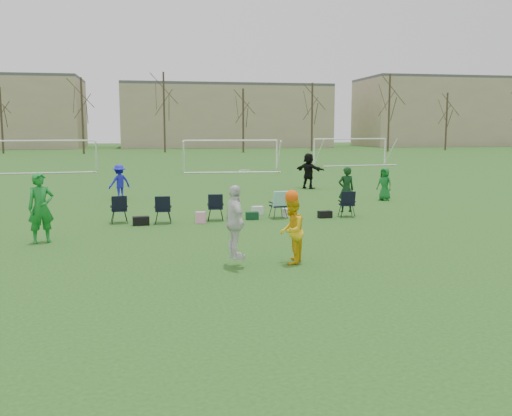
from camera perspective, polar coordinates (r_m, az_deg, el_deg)
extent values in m
plane|color=#204A17|center=(12.89, -0.17, -6.67)|extent=(260.00, 260.00, 0.00)
imported|color=#157927|center=(17.43, -20.71, 0.01)|extent=(0.86, 0.73, 2.02)
imported|color=#191ABF|center=(27.27, -13.50, 2.53)|extent=(1.21, 1.06, 1.63)
imported|color=#126724|center=(26.88, 12.74, 2.36)|extent=(0.81, 0.88, 1.51)
imported|color=black|center=(31.63, 5.28, 3.73)|extent=(1.59, 1.78, 1.96)
imported|color=white|center=(13.40, -2.09, -1.42)|extent=(0.61, 1.09, 1.75)
imported|color=yellow|center=(13.81, 3.56, -2.29)|extent=(0.88, 0.97, 1.61)
sphere|color=#FF530D|center=(13.69, 3.59, 1.15)|extent=(0.32, 0.32, 0.32)
cylinder|color=white|center=(13.38, -1.17, 3.76)|extent=(0.27, 0.27, 0.07)
imported|color=#0E3314|center=(21.64, 9.01, 1.84)|extent=(0.63, 0.41, 1.71)
cube|color=black|center=(19.79, -11.43, -1.27)|extent=(0.58, 0.35, 0.30)
cube|color=pink|center=(19.89, -5.54, -0.96)|extent=(0.39, 0.29, 0.40)
cube|color=#0F381E|center=(20.64, -0.39, -0.77)|extent=(0.46, 0.29, 0.28)
cube|color=white|center=(21.82, 0.15, -0.25)|extent=(0.44, 0.32, 0.32)
cylinder|color=white|center=(21.34, 3.01, -0.47)|extent=(0.26, 0.26, 0.30)
cube|color=black|center=(21.18, 6.91, -0.64)|extent=(0.53, 0.32, 0.26)
cube|color=black|center=(20.45, -13.53, -0.11)|extent=(0.66, 0.66, 0.96)
cube|color=black|center=(20.08, -9.28, -0.14)|extent=(0.64, 0.64, 0.96)
cube|color=black|center=(20.48, -4.07, 0.10)|extent=(0.66, 0.66, 0.96)
cube|color=black|center=(20.99, 2.23, 0.30)|extent=(0.68, 0.68, 0.96)
cube|color=black|center=(21.61, 9.07, 0.43)|extent=(0.67, 0.67, 0.96)
cylinder|color=white|center=(46.81, -15.68, 5.06)|extent=(0.12, 0.12, 2.40)
cylinder|color=white|center=(46.92, -20.22, 6.34)|extent=(7.28, 0.76, 0.12)
cylinder|color=white|center=(44.65, -7.25, 5.16)|extent=(0.12, 0.12, 2.40)
cylinder|color=white|center=(45.16, 2.09, 5.25)|extent=(0.12, 0.12, 2.40)
cylinder|color=white|center=(44.72, -2.57, 6.76)|extent=(7.29, 0.63, 0.12)
cylinder|color=white|center=(51.91, 5.83, 5.55)|extent=(0.12, 0.12, 2.40)
cylinder|color=white|center=(55.32, 12.76, 5.54)|extent=(0.12, 0.12, 2.40)
cylinder|color=white|center=(53.49, 9.43, 6.84)|extent=(7.25, 1.13, 0.12)
cylinder|color=#382B21|center=(86.07, -24.10, 8.00)|extent=(0.28, 0.28, 9.00)
cylinder|color=#382B21|center=(81.26, -16.97, 8.81)|extent=(0.28, 0.28, 10.20)
cylinder|color=#382B21|center=(83.84, -9.17, 9.42)|extent=(0.28, 0.28, 11.40)
cylinder|color=#382B21|center=(81.86, -1.29, 8.72)|extent=(0.28, 0.28, 9.00)
cylinder|color=#382B21|center=(87.23, 5.62, 9.02)|extent=(0.28, 0.28, 10.20)
cylinder|color=#382B21|center=(88.16, 13.16, 9.23)|extent=(0.28, 0.28, 11.40)
cylinder|color=#382B21|center=(95.70, 18.51, 8.19)|extent=(0.28, 0.28, 9.00)
cube|color=tan|center=(109.23, -3.13, 9.01)|extent=(38.00, 16.00, 11.00)
cube|color=tan|center=(122.52, 17.49, 9.00)|extent=(30.00, 16.00, 13.00)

